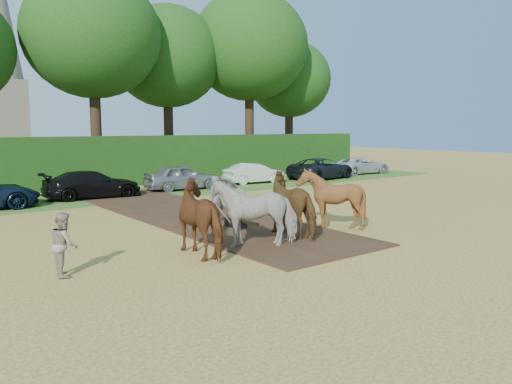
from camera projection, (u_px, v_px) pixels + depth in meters
name	position (u px, v px, depth m)	size (l,w,h in m)	color
ground	(272.00, 255.00, 13.87)	(120.00, 120.00, 0.00)	gold
earth_strip	(191.00, 214.00, 20.27)	(4.50, 17.00, 0.05)	#472D1C
grass_verge	(94.00, 198.00, 24.86)	(50.00, 5.00, 0.03)	#38601E
hedgerow	(64.00, 163.00, 28.20)	(46.00, 1.60, 3.00)	#14380F
spectator_near	(64.00, 244.00, 11.90)	(0.75, 0.58, 1.54)	beige
plough_team	(274.00, 207.00, 15.72)	(6.86, 5.05, 2.11)	#5D2817
parked_cars	(160.00, 180.00, 27.03)	(41.25, 3.71, 1.46)	silver
treeline	(11.00, 32.00, 28.71)	(48.70, 10.60, 14.21)	#382616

